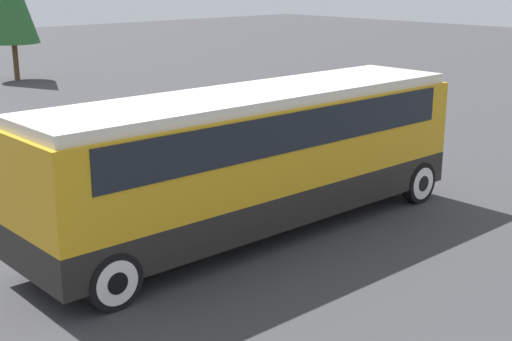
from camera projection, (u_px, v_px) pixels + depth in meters
name	position (u px, v px, depth m)	size (l,w,h in m)	color
ground_plane	(256.00, 232.00, 15.79)	(120.00, 120.00, 0.00)	#38383A
tour_bus	(259.00, 148.00, 15.34)	(10.57, 2.57, 3.16)	black
parked_car_near	(283.00, 132.00, 22.53)	(4.16, 1.96, 1.35)	#BCBCC1
parked_car_mid	(10.00, 147.00, 20.23)	(4.59, 1.98, 1.52)	maroon
parked_car_far	(17.00, 178.00, 17.52)	(4.36, 1.91, 1.35)	black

